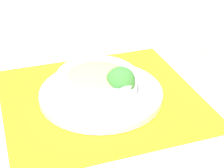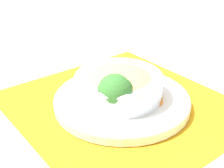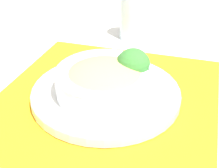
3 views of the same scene
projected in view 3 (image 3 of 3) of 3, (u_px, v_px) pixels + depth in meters
ground_plane at (106, 99)px, 0.60m from camera, size 4.00×4.00×0.00m
placemat at (106, 98)px, 0.60m from camera, size 0.45×0.48×0.00m
plate at (106, 92)px, 0.59m from camera, size 0.28×0.28×0.02m
bowl at (103, 79)px, 0.56m from camera, size 0.18×0.18×0.06m
broccoli_floret at (133, 65)px, 0.58m from camera, size 0.06×0.06×0.08m
carrot_slice_near at (96, 73)px, 0.64m from camera, size 0.04×0.04×0.01m
carrot_slice_middle at (85, 76)px, 0.63m from camera, size 0.04×0.04×0.01m
carrot_slice_far at (77, 80)px, 0.61m from camera, size 0.04×0.04×0.01m
water_glass at (133, 19)px, 0.82m from camera, size 0.07×0.07×0.12m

